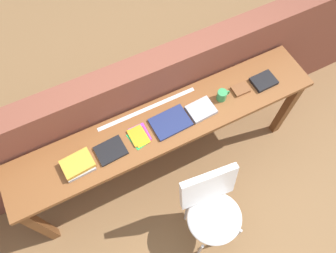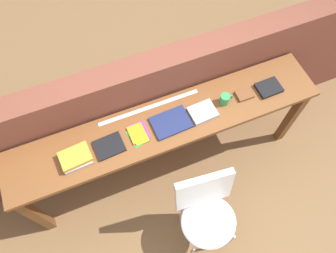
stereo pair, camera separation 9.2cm
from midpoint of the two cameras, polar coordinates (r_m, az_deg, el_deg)
ground_plane at (r=3.21m, az=2.55°, el=-11.16°), size 40.00×40.00×0.00m
brick_wall_back at (r=2.89m, az=-2.00°, el=3.62°), size 6.00×0.20×1.21m
sideboard at (r=2.62m, az=0.60°, el=-0.74°), size 2.50×0.44×0.88m
chair_white_moulded at (r=2.64m, az=7.78°, el=-14.40°), size 0.49×0.50×0.89m
book_stack_leftmost at (r=2.41m, az=-14.73°, el=-5.30°), size 0.23×0.18×0.06m
magazine_cycling at (r=2.42m, az=-9.14°, el=-3.44°), size 0.22×0.18×0.02m
pamphlet_pile_colourful at (r=2.44m, az=-4.11°, el=-1.35°), size 0.16×0.19×0.01m
book_open_centre at (r=2.48m, az=1.58°, el=0.66°), size 0.30×0.22×0.02m
book_grey_hardcover at (r=2.53m, az=7.11°, el=2.46°), size 0.21×0.18×0.03m
mug at (r=2.59m, az=10.92°, el=4.68°), size 0.11×0.08×0.09m
leather_journal_brown at (r=2.69m, az=14.14°, el=5.41°), size 0.13×0.10×0.02m
book_repair_rightmost at (r=2.77m, az=18.07°, el=6.40°), size 0.19×0.15×0.03m
ruler_metal_back_edge at (r=2.56m, az=-2.29°, el=3.30°), size 0.82×0.03×0.00m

